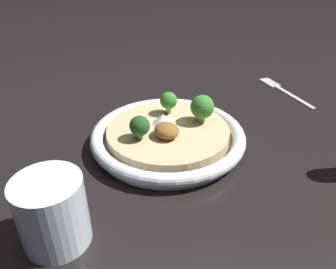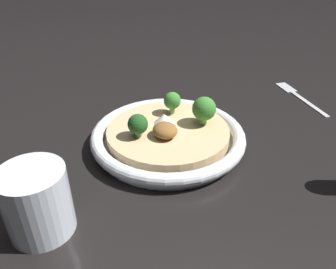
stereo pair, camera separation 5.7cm
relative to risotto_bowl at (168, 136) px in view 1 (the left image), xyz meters
name	(u,v)px [view 1 (the left image)]	position (x,y,z in m)	size (l,w,h in m)	color
ground_plane	(168,144)	(0.00, 0.00, -0.02)	(6.00, 6.00, 0.00)	black
risotto_bowl	(168,136)	(0.00, 0.00, 0.00)	(0.27, 0.27, 0.03)	silver
cheese_sprinkle	(161,119)	(0.02, 0.00, 0.02)	(0.04, 0.04, 0.02)	white
crispy_onion_garnish	(167,130)	(-0.02, 0.01, 0.03)	(0.04, 0.04, 0.02)	brown
broccoli_back_left	(140,126)	(-0.01, 0.05, 0.04)	(0.03, 0.03, 0.04)	#759E4C
broccoli_front_left	(202,107)	(-0.01, -0.06, 0.04)	(0.04, 0.04, 0.05)	#84A856
broccoli_right	(169,101)	(0.05, -0.03, 0.04)	(0.03, 0.03, 0.04)	#759E4C
drinking_glass	(52,212)	(-0.12, 0.21, 0.03)	(0.08, 0.08, 0.09)	silver
fork_utensil	(281,89)	(0.09, -0.35, -0.02)	(0.18, 0.04, 0.00)	#B7B7BC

